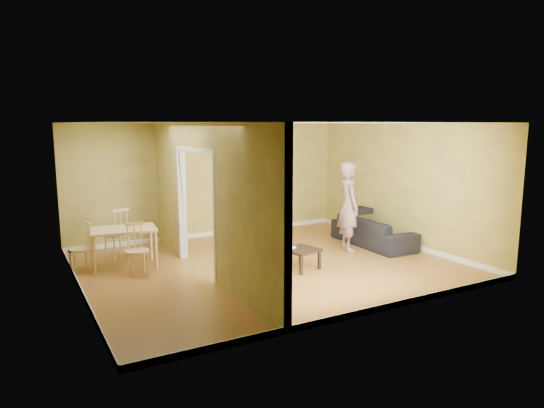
# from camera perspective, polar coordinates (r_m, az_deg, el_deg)

# --- Properties ---
(room_shell) EXTENTS (6.50, 6.50, 6.50)m
(room_shell) POSITION_cam_1_polar(r_m,az_deg,el_deg) (8.75, -0.52, 1.00)
(room_shell) COLOR olive
(room_shell) RESTS_ON ground
(partition) EXTENTS (0.22, 5.50, 2.60)m
(partition) POSITION_cam_1_polar(r_m,az_deg,el_deg) (8.26, -7.86, 0.40)
(partition) COLOR #BAB84B
(partition) RESTS_ON ground
(wall_speaker) EXTENTS (0.10, 0.10, 0.10)m
(wall_speaker) POSITION_cam_1_polar(r_m,az_deg,el_deg) (11.76, -0.31, 6.10)
(wall_speaker) COLOR black
(wall_speaker) RESTS_ON room_shell
(sofa) EXTENTS (2.08, 0.94, 0.78)m
(sofa) POSITION_cam_1_polar(r_m,az_deg,el_deg) (10.63, 11.80, -2.68)
(sofa) COLOR black
(sofa) RESTS_ON ground
(person) EXTENTS (0.93, 0.82, 2.16)m
(person) POSITION_cam_1_polar(r_m,az_deg,el_deg) (9.97, 9.05, 0.63)
(person) COLOR slate
(person) RESTS_ON ground
(bookshelf) EXTENTS (0.86, 0.38, 2.05)m
(bookshelf) POSITION_cam_1_polar(r_m,az_deg,el_deg) (11.43, -3.41, 1.57)
(bookshelf) COLOR white
(bookshelf) RESTS_ON ground
(paper_box_navy_a) EXTENTS (0.41, 0.26, 0.21)m
(paper_box_navy_a) POSITION_cam_1_polar(r_m,az_deg,el_deg) (11.45, -3.37, -0.89)
(paper_box_navy_a) COLOR navy
(paper_box_navy_a) RESTS_ON bookshelf
(paper_box_teal) EXTENTS (0.43, 0.28, 0.22)m
(paper_box_teal) POSITION_cam_1_polar(r_m,az_deg,el_deg) (11.36, -3.63, 1.11)
(paper_box_teal) COLOR #0C6F4E
(paper_box_teal) RESTS_ON bookshelf
(paper_box_navy_b) EXTENTS (0.44, 0.29, 0.23)m
(paper_box_navy_b) POSITION_cam_1_polar(r_m,az_deg,el_deg) (11.34, -3.41, 3.15)
(paper_box_navy_b) COLOR navy
(paper_box_navy_b) RESTS_ON bookshelf
(paper_box_navy_c) EXTENTS (0.45, 0.29, 0.23)m
(paper_box_navy_c) POSITION_cam_1_polar(r_m,az_deg,el_deg) (11.31, -3.42, 4.32)
(paper_box_navy_c) COLOR navy
(paper_box_navy_c) RESTS_ON bookshelf
(coffee_table) EXTENTS (0.57, 0.57, 0.38)m
(coffee_table) POSITION_cam_1_polar(r_m,az_deg,el_deg) (8.72, 3.41, -5.62)
(coffee_table) COLOR black
(coffee_table) RESTS_ON ground
(game_controller) EXTENTS (0.15, 0.04, 0.03)m
(game_controller) POSITION_cam_1_polar(r_m,az_deg,el_deg) (8.70, 2.33, -5.15)
(game_controller) COLOR white
(game_controller) RESTS_ON coffee_table
(dining_table) EXTENTS (1.14, 0.76, 0.71)m
(dining_table) POSITION_cam_1_polar(r_m,az_deg,el_deg) (9.18, -17.09, -3.24)
(dining_table) COLOR #E6C37E
(dining_table) RESTS_ON ground
(chair_left) EXTENTS (0.46, 0.46, 0.88)m
(chair_left) POSITION_cam_1_polar(r_m,az_deg,el_deg) (9.15, -21.68, -4.80)
(chair_left) COLOR tan
(chair_left) RESTS_ON ground
(chair_near) EXTENTS (0.42, 0.42, 0.90)m
(chair_near) POSITION_cam_1_polar(r_m,az_deg,el_deg) (8.66, -15.60, -5.19)
(chair_near) COLOR tan
(chair_near) RESTS_ON ground
(chair_far) EXTENTS (0.58, 0.58, 1.00)m
(chair_far) POSITION_cam_1_polar(r_m,az_deg,el_deg) (9.86, -17.80, -3.24)
(chair_far) COLOR tan
(chair_far) RESTS_ON ground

